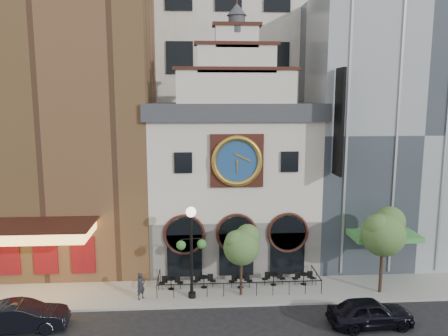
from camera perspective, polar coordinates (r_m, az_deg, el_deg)
ground at (r=28.20m, az=2.38°, el=-17.69°), size 120.00×120.00×0.00m
sidewalk at (r=30.41m, az=1.86°, el=-15.45°), size 44.00×5.00×0.15m
clock_building at (r=33.50m, az=1.05°, el=-1.24°), size 12.60×8.78×18.65m
theater_building at (r=36.45m, az=-20.27°, el=8.40°), size 14.00×15.60×25.00m
retail_building at (r=38.45m, az=20.53°, el=4.72°), size 14.00×14.40×20.00m
office_tower at (r=45.68m, az=-0.22°, el=18.32°), size 20.00×16.00×40.00m
cafe_railing at (r=30.19m, az=1.87°, el=-14.54°), size 10.60×2.60×0.90m
bistro_0 at (r=30.12m, az=-6.92°, el=-14.64°), size 1.58×0.68×0.90m
bistro_1 at (r=30.19m, az=-2.64°, el=-14.52°), size 1.58×0.68×0.90m
bistro_2 at (r=30.17m, az=2.17°, el=-14.53°), size 1.58×0.68×0.90m
bistro_3 at (r=30.72m, az=6.49°, el=-14.14°), size 1.58×0.68×0.90m
bistro_4 at (r=31.08m, az=10.37°, el=-13.95°), size 1.58×0.68×0.90m
car_right at (r=27.08m, az=18.56°, el=-17.47°), size 4.85×2.18×1.62m
car_left at (r=27.75m, az=-24.90°, el=-17.20°), size 5.04×2.22×1.61m
pedestrian at (r=28.96m, az=-10.80°, el=-14.91°), size 0.73×0.73×1.71m
lamppost at (r=27.71m, az=-4.29°, el=-9.63°), size 1.89×0.75×5.94m
tree_left at (r=28.19m, az=2.36°, el=-9.92°), size 2.39×2.30×4.60m
tree_right at (r=30.08m, az=20.16°, el=-7.71°), size 2.93×2.83×5.65m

